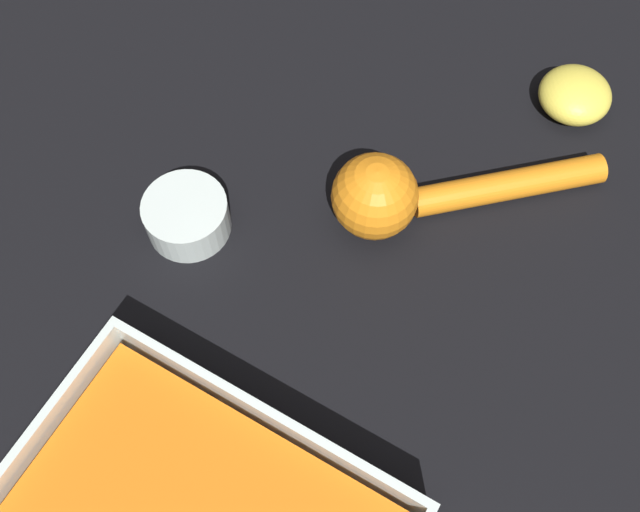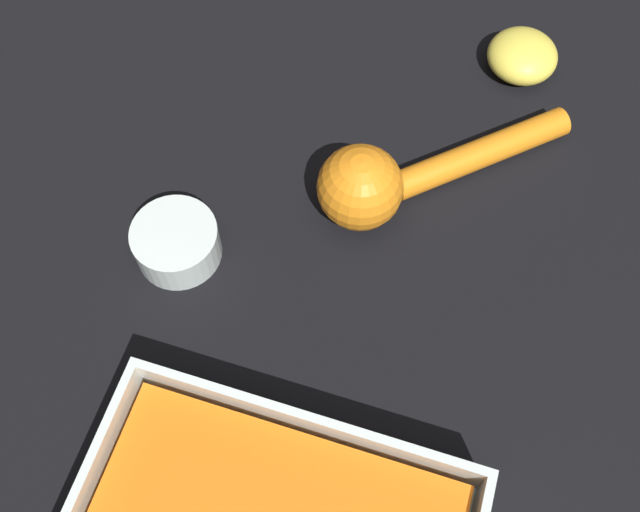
% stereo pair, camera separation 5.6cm
% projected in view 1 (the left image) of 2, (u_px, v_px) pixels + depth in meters
% --- Properties ---
extents(spice_bowl, '(0.07, 0.07, 0.03)m').
position_uv_depth(spice_bowl, '(187.00, 217.00, 0.59)').
color(spice_bowl, silver).
rests_on(spice_bowl, ground_plane).
extents(lemon_squeezer, '(0.19, 0.17, 0.07)m').
position_uv_depth(lemon_squeezer, '(407.00, 194.00, 0.58)').
color(lemon_squeezer, orange).
rests_on(lemon_squeezer, ground_plane).
extents(lemon_half, '(0.06, 0.06, 0.03)m').
position_uv_depth(lemon_half, '(575.00, 95.00, 0.64)').
color(lemon_half, '#EFDB4C').
rests_on(lemon_half, ground_plane).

